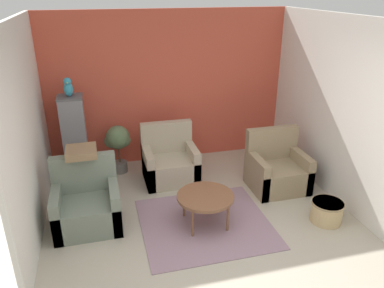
{
  "coord_description": "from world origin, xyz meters",
  "views": [
    {
      "loc": [
        -1.23,
        -3.08,
        2.99
      ],
      "look_at": [
        0.0,
        1.59,
        0.92
      ],
      "focal_mm": 35.0,
      "sensor_mm": 36.0,
      "label": 1
    }
  ],
  "objects_px": {
    "parrot": "(68,87)",
    "coffee_table": "(205,198)",
    "armchair_right": "(277,171)",
    "wicker_basket": "(327,211)",
    "armchair_middle": "(170,163)",
    "potted_plant": "(118,142)",
    "armchair_left": "(87,206)",
    "birdcage": "(76,143)"
  },
  "relations": [
    {
      "from": "potted_plant",
      "to": "wicker_basket",
      "type": "relative_size",
      "value": 1.92
    },
    {
      "from": "armchair_right",
      "to": "birdcage",
      "type": "xyz_separation_m",
      "value": [
        -3.03,
        1.05,
        0.36
      ]
    },
    {
      "from": "armchair_right",
      "to": "parrot",
      "type": "xyz_separation_m",
      "value": [
        -3.03,
        1.06,
        1.27
      ]
    },
    {
      "from": "armchair_right",
      "to": "wicker_basket",
      "type": "xyz_separation_m",
      "value": [
        0.24,
        -1.04,
        -0.13
      ]
    },
    {
      "from": "armchair_right",
      "to": "wicker_basket",
      "type": "bearing_deg",
      "value": -77.06
    },
    {
      "from": "coffee_table",
      "to": "armchair_left",
      "type": "xyz_separation_m",
      "value": [
        -1.52,
        0.38,
        -0.11
      ]
    },
    {
      "from": "coffee_table",
      "to": "armchair_middle",
      "type": "bearing_deg",
      "value": 98.39
    },
    {
      "from": "armchair_left",
      "to": "armchair_right",
      "type": "distance_m",
      "value": 2.91
    },
    {
      "from": "armchair_middle",
      "to": "parrot",
      "type": "bearing_deg",
      "value": 165.89
    },
    {
      "from": "parrot",
      "to": "potted_plant",
      "type": "relative_size",
      "value": 0.35
    },
    {
      "from": "potted_plant",
      "to": "wicker_basket",
      "type": "bearing_deg",
      "value": -40.37
    },
    {
      "from": "armchair_left",
      "to": "potted_plant",
      "type": "distance_m",
      "value": 1.59
    },
    {
      "from": "armchair_right",
      "to": "potted_plant",
      "type": "xyz_separation_m",
      "value": [
        -2.36,
        1.17,
        0.27
      ]
    },
    {
      "from": "birdcage",
      "to": "parrot",
      "type": "height_order",
      "value": "parrot"
    },
    {
      "from": "coffee_table",
      "to": "armchair_right",
      "type": "relative_size",
      "value": 0.83
    },
    {
      "from": "potted_plant",
      "to": "birdcage",
      "type": "bearing_deg",
      "value": -170.15
    },
    {
      "from": "parrot",
      "to": "potted_plant",
      "type": "bearing_deg",
      "value": 9.65
    },
    {
      "from": "coffee_table",
      "to": "parrot",
      "type": "distance_m",
      "value": 2.66
    },
    {
      "from": "potted_plant",
      "to": "coffee_table",
      "type": "bearing_deg",
      "value": -61.92
    },
    {
      "from": "armchair_left",
      "to": "armchair_right",
      "type": "xyz_separation_m",
      "value": [
        2.89,
        0.3,
        0.0
      ]
    },
    {
      "from": "armchair_right",
      "to": "parrot",
      "type": "distance_m",
      "value": 3.45
    },
    {
      "from": "armchair_left",
      "to": "birdcage",
      "type": "distance_m",
      "value": 1.4
    },
    {
      "from": "potted_plant",
      "to": "wicker_basket",
      "type": "distance_m",
      "value": 3.43
    },
    {
      "from": "parrot",
      "to": "potted_plant",
      "type": "xyz_separation_m",
      "value": [
        0.67,
        0.11,
        -1.0
      ]
    },
    {
      "from": "armchair_middle",
      "to": "birdcage",
      "type": "height_order",
      "value": "birdcage"
    },
    {
      "from": "parrot",
      "to": "coffee_table",
      "type": "bearing_deg",
      "value": -46.32
    },
    {
      "from": "armchair_middle",
      "to": "parrot",
      "type": "xyz_separation_m",
      "value": [
        -1.45,
        0.36,
        1.27
      ]
    },
    {
      "from": "birdcage",
      "to": "armchair_middle",
      "type": "bearing_deg",
      "value": -14.02
    },
    {
      "from": "armchair_right",
      "to": "armchair_middle",
      "type": "relative_size",
      "value": 1.0
    },
    {
      "from": "coffee_table",
      "to": "armchair_left",
      "type": "distance_m",
      "value": 1.57
    },
    {
      "from": "potted_plant",
      "to": "wicker_basket",
      "type": "height_order",
      "value": "potted_plant"
    },
    {
      "from": "coffee_table",
      "to": "parrot",
      "type": "xyz_separation_m",
      "value": [
        -1.65,
        1.73,
        1.16
      ]
    },
    {
      "from": "birdcage",
      "to": "potted_plant",
      "type": "bearing_deg",
      "value": 9.85
    },
    {
      "from": "coffee_table",
      "to": "armchair_right",
      "type": "distance_m",
      "value": 1.53
    },
    {
      "from": "armchair_left",
      "to": "armchair_middle",
      "type": "distance_m",
      "value": 1.65
    },
    {
      "from": "armchair_middle",
      "to": "potted_plant",
      "type": "distance_m",
      "value": 0.96
    },
    {
      "from": "armchair_right",
      "to": "parrot",
      "type": "relative_size",
      "value": 3.11
    },
    {
      "from": "birdcage",
      "to": "coffee_table",
      "type": "bearing_deg",
      "value": -46.28
    },
    {
      "from": "armchair_left",
      "to": "armchair_middle",
      "type": "height_order",
      "value": "same"
    },
    {
      "from": "armchair_right",
      "to": "wicker_basket",
      "type": "height_order",
      "value": "armchair_right"
    },
    {
      "from": "parrot",
      "to": "armchair_left",
      "type": "bearing_deg",
      "value": -84.43
    },
    {
      "from": "armchair_left",
      "to": "armchair_right",
      "type": "height_order",
      "value": "same"
    }
  ]
}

